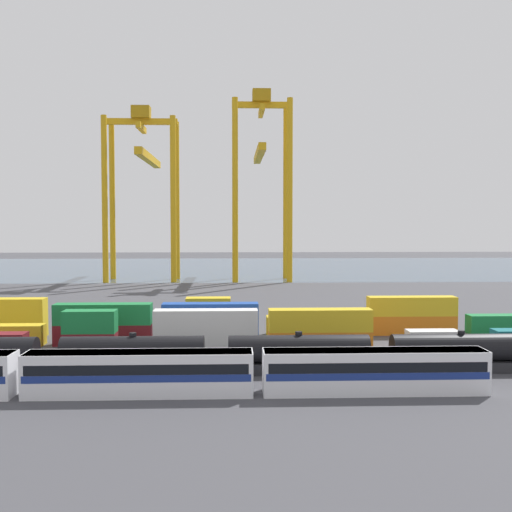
{
  "coord_description": "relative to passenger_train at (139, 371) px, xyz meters",
  "views": [
    {
      "loc": [
        4.68,
        -71.73,
        15.25
      ],
      "look_at": [
        8.76,
        36.67,
        9.44
      ],
      "focal_mm": 42.73,
      "sensor_mm": 36.0,
      "label": 1
    }
  ],
  "objects": [
    {
      "name": "gantry_crane_west",
      "position": [
        -15.85,
        112.68,
        26.17
      ],
      "size": [
        19.13,
        40.07,
        46.07
      ],
      "color": "gold",
      "rests_on": "ground_plane"
    },
    {
      "name": "shipping_container_13",
      "position": [
        5.44,
        22.87,
        -0.84
      ],
      "size": [
        12.1,
        2.44,
        2.6
      ],
      "primitive_type": "cube",
      "color": "#1C4299",
      "rests_on": "ground_plane"
    },
    {
      "name": "ground_plane",
      "position": [
        3.65,
        58.08,
        -2.14
      ],
      "size": [
        420.0,
        420.0,
        0.0
      ],
      "primitive_type": "plane",
      "color": "#424247"
    },
    {
      "name": "passenger_train",
      "position": [
        0.0,
        0.0,
        0.0
      ],
      "size": [
        62.2,
        3.14,
        3.9
      ],
      "color": "silver",
      "rests_on": "ground_plane"
    },
    {
      "name": "shipping_container_3",
      "position": [
        5.12,
        17.04,
        -0.84
      ],
      "size": [
        12.1,
        2.44,
        2.6
      ],
      "primitive_type": "cube",
      "color": "silver",
      "rests_on": "ground_plane"
    },
    {
      "name": "shipping_container_5",
      "position": [
        18.54,
        17.04,
        -0.84
      ],
      "size": [
        12.1,
        2.44,
        2.6
      ],
      "primitive_type": "cube",
      "color": "orange",
      "rests_on": "ground_plane"
    },
    {
      "name": "shipping_container_4",
      "position": [
        5.12,
        17.04,
        1.76
      ],
      "size": [
        12.1,
        2.44,
        2.6
      ],
      "primitive_type": "cube",
      "color": "silver",
      "rests_on": "shipping_container_3"
    },
    {
      "name": "shipping_container_24",
      "position": [
        46.87,
        28.7,
        -0.84
      ],
      "size": [
        12.1,
        2.44,
        2.6
      ],
      "primitive_type": "cube",
      "color": "#197538",
      "rests_on": "ground_plane"
    },
    {
      "name": "shipping_container_7",
      "position": [
        31.96,
        17.04,
        -0.84
      ],
      "size": [
        6.04,
        2.44,
        2.6
      ],
      "primitive_type": "cube",
      "color": "silver",
      "rests_on": "ground_plane"
    },
    {
      "name": "shipping_container_17",
      "position": [
        -23.01,
        28.7,
        1.76
      ],
      "size": [
        12.1,
        2.44,
        2.6
      ],
      "primitive_type": "cube",
      "color": "gold",
      "rests_on": "shipping_container_16"
    },
    {
      "name": "shipping_container_12",
      "position": [
        -8.0,
        22.87,
        1.76
      ],
      "size": [
        12.1,
        2.44,
        2.6
      ],
      "primitive_type": "cube",
      "color": "#197538",
      "rests_on": "shipping_container_11"
    },
    {
      "name": "shipping_container_23",
      "position": [
        32.89,
        28.7,
        1.76
      ],
      "size": [
        12.1,
        2.44,
        2.6
      ],
      "primitive_type": "cube",
      "color": "gold",
      "rests_on": "shipping_container_22"
    },
    {
      "name": "shipping_container_11",
      "position": [
        -8.0,
        22.87,
        -0.84
      ],
      "size": [
        12.1,
        2.44,
        2.6
      ],
      "primitive_type": "cube",
      "color": "maroon",
      "rests_on": "ground_plane"
    },
    {
      "name": "shipping_container_22",
      "position": [
        32.89,
        28.7,
        -0.84
      ],
      "size": [
        12.1,
        2.44,
        2.6
      ],
      "primitive_type": "cube",
      "color": "orange",
      "rests_on": "ground_plane"
    },
    {
      "name": "shipping_container_18",
      "position": [
        -9.04,
        28.7,
        -0.84
      ],
      "size": [
        6.04,
        2.44,
        2.6
      ],
      "primitive_type": "cube",
      "color": "#1C4299",
      "rests_on": "ground_plane"
    },
    {
      "name": "shipping_container_1",
      "position": [
        -8.29,
        17.04,
        -0.84
      ],
      "size": [
        6.04,
        2.44,
        2.6
      ],
      "primitive_type": "cube",
      "color": "maroon",
      "rests_on": "ground_plane"
    },
    {
      "name": "shipping_container_6",
      "position": [
        18.54,
        17.04,
        1.76
      ],
      "size": [
        12.1,
        2.44,
        2.6
      ],
      "primitive_type": "cube",
      "color": "gold",
      "rests_on": "shipping_container_5"
    },
    {
      "name": "shipping_container_19",
      "position": [
        4.94,
        28.7,
        -0.84
      ],
      "size": [
        6.04,
        2.44,
        2.6
      ],
      "primitive_type": "cube",
      "color": "slate",
      "rests_on": "ground_plane"
    },
    {
      "name": "shipping_container_14",
      "position": [
        5.44,
        22.87,
        1.76
      ],
      "size": [
        12.1,
        2.44,
        2.6
      ],
      "primitive_type": "cube",
      "color": "#1C4299",
      "rests_on": "shipping_container_13"
    },
    {
      "name": "shipping_container_2",
      "position": [
        -8.29,
        17.04,
        1.76
      ],
      "size": [
        6.04,
        2.44,
        2.6
      ],
      "primitive_type": "cube",
      "color": "#197538",
      "rests_on": "shipping_container_1"
    },
    {
      "name": "shipping_container_21",
      "position": [
        18.92,
        28.7,
        -0.84
      ],
      "size": [
        12.1,
        2.44,
        2.6
      ],
      "primitive_type": "cube",
      "color": "gold",
      "rests_on": "ground_plane"
    },
    {
      "name": "shipping_container_20",
      "position": [
        4.94,
        28.7,
        1.76
      ],
      "size": [
        6.04,
        2.44,
        2.6
      ],
      "primitive_type": "cube",
      "color": "gold",
      "rests_on": "shipping_container_19"
    },
    {
      "name": "shipping_container_15",
      "position": [
        18.87,
        22.87,
        -0.84
      ],
      "size": [
        12.1,
        2.44,
        2.6
      ],
      "primitive_type": "cube",
      "color": "orange",
      "rests_on": "ground_plane"
    },
    {
      "name": "freight_tank_row",
      "position": [
        14.99,
        7.58,
        -0.16
      ],
      "size": [
        81.52,
        2.78,
        4.24
      ],
      "color": "#232326",
      "rests_on": "ground_plane"
    },
    {
      "name": "shipping_container_16",
      "position": [
        -23.01,
        28.7,
        -0.84
      ],
      "size": [
        12.1,
        2.44,
        2.6
      ],
      "primitive_type": "cube",
      "color": "gold",
      "rests_on": "ground_plane"
    },
    {
      "name": "harbour_water",
      "position": [
        3.65,
        157.03,
        -2.14
      ],
      "size": [
        400.0,
        110.0,
        0.01
      ],
      "primitive_type": "cube",
      "color": "#384C60",
      "rests_on": "ground_plane"
    },
    {
      "name": "gantry_crane_central",
      "position": [
        15.92,
        112.05,
        28.03
      ],
      "size": [
        15.71,
        37.78,
        50.64
      ],
      "color": "gold",
      "rests_on": "ground_plane"
    }
  ]
}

